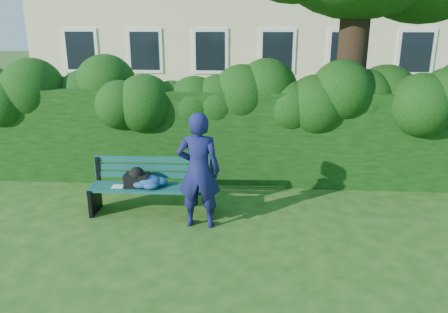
{
  "coord_description": "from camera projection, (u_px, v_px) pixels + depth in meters",
  "views": [
    {
      "loc": [
        0.5,
        -6.08,
        3.03
      ],
      "look_at": [
        0.0,
        0.6,
        0.95
      ],
      "focal_mm": 35.0,
      "sensor_mm": 36.0,
      "label": 1
    }
  ],
  "objects": [
    {
      "name": "ground",
      "position": [
        221.0,
        227.0,
        6.72
      ],
      "size": [
        80.0,
        80.0,
        0.0
      ],
      "primitive_type": "plane",
      "color": "#204C16",
      "rests_on": "ground"
    },
    {
      "name": "man_reading",
      "position": [
        199.0,
        171.0,
        6.52
      ],
      "size": [
        0.66,
        0.44,
        1.79
      ],
      "primitive_type": "imported",
      "rotation": [
        0.0,
        0.0,
        3.12
      ],
      "color": "#16194F",
      "rests_on": "ground"
    },
    {
      "name": "hedge",
      "position": [
        230.0,
        135.0,
        8.55
      ],
      "size": [
        10.0,
        1.0,
        1.8
      ],
      "color": "black",
      "rests_on": "ground"
    },
    {
      "name": "park_bench",
      "position": [
        149.0,
        184.0,
        7.1
      ],
      "size": [
        2.03,
        0.6,
        0.89
      ],
      "rotation": [
        0.0,
        0.0,
        0.02
      ],
      "color": "#0E4944",
      "rests_on": "ground"
    }
  ]
}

